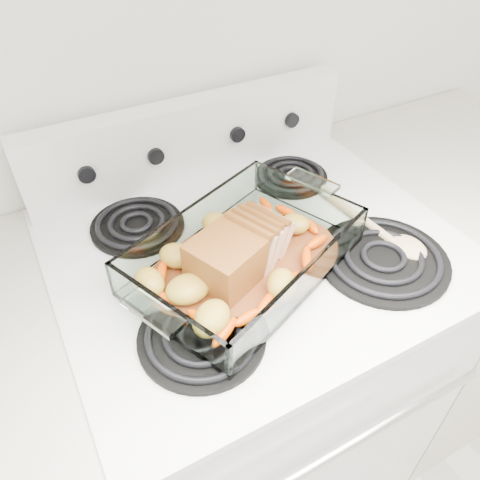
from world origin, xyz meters
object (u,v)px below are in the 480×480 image
electric_range (251,371)px  pork_roast (231,251)px  counter_right (434,287)px  baking_dish (245,258)px

electric_range → pork_roast: bearing=-145.7°
electric_range → pork_roast: (-0.08, -0.06, 0.51)m
counter_right → pork_roast: bearing=-175.9°
baking_dish → counter_right: bearing=-18.3°
electric_range → counter_right: size_ratio=1.20×
electric_range → pork_roast: electric_range is taller
electric_range → counter_right: electric_range is taller
counter_right → baking_dish: bearing=-175.7°
counter_right → pork_roast: pork_roast is taller
counter_right → baking_dish: baking_dish is taller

